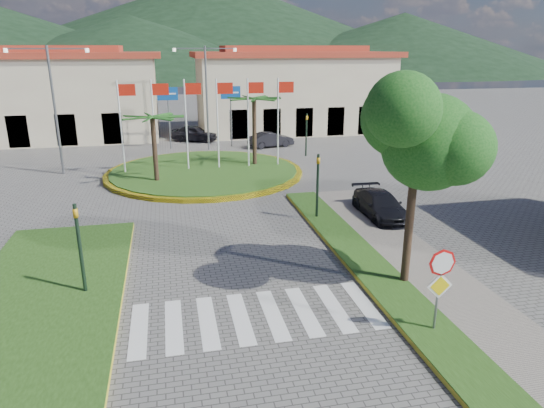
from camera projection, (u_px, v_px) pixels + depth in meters
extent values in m
plane|color=slate|center=(284.00, 407.00, 11.10)|extent=(160.00, 160.00, 0.00)
cube|color=gray|center=(467.00, 327.00, 14.15)|extent=(4.00, 28.00, 0.15)
cube|color=#224313|center=(430.00, 331.00, 13.90)|extent=(1.60, 28.00, 0.18)
cube|color=#224313|center=(40.00, 305.00, 15.34)|extent=(5.00, 14.00, 0.18)
cube|color=silver|center=(253.00, 316.00, 14.82)|extent=(8.00, 3.00, 0.01)
cylinder|color=yellow|center=(205.00, 172.00, 31.52)|extent=(12.70, 12.70, 0.24)
cylinder|color=#224313|center=(205.00, 172.00, 31.51)|extent=(12.00, 12.00, 0.30)
cylinder|color=black|center=(155.00, 152.00, 28.47)|extent=(0.28, 0.28, 4.05)
cylinder|color=black|center=(254.00, 134.00, 32.48)|extent=(0.28, 0.28, 4.68)
cylinder|color=silver|center=(121.00, 130.00, 30.09)|extent=(0.10, 0.10, 6.00)
cube|color=#B3190B|center=(127.00, 90.00, 29.47)|extent=(1.00, 0.03, 0.70)
cylinder|color=silver|center=(154.00, 129.00, 30.50)|extent=(0.10, 0.10, 6.00)
cube|color=#B3190B|center=(160.00, 89.00, 29.87)|extent=(1.00, 0.03, 0.70)
cylinder|color=silver|center=(186.00, 127.00, 30.90)|extent=(0.10, 0.10, 6.00)
cube|color=#B3190B|center=(193.00, 89.00, 30.28)|extent=(1.00, 0.03, 0.70)
cylinder|color=silver|center=(218.00, 126.00, 31.31)|extent=(0.10, 0.10, 6.00)
cube|color=#B3190B|center=(225.00, 88.00, 30.68)|extent=(1.00, 0.03, 0.70)
cylinder|color=silver|center=(248.00, 125.00, 31.71)|extent=(0.10, 0.10, 6.00)
cube|color=#B3190B|center=(256.00, 88.00, 31.08)|extent=(1.00, 0.03, 0.70)
cylinder|color=silver|center=(278.00, 124.00, 32.11)|extent=(0.10, 0.10, 6.00)
cube|color=#B3190B|center=(286.00, 87.00, 31.49)|extent=(1.00, 0.03, 0.70)
cylinder|color=slate|center=(438.00, 295.00, 13.57)|extent=(0.07, 0.07, 2.50)
cylinder|color=red|center=(442.00, 263.00, 13.21)|extent=(0.80, 0.03, 0.80)
cube|color=yellow|center=(440.00, 286.00, 13.42)|extent=(0.78, 0.03, 0.78)
cylinder|color=black|center=(409.00, 225.00, 16.19)|extent=(0.28, 0.28, 4.40)
ellipsoid|color=#124614|center=(418.00, 136.00, 15.26)|extent=(3.60, 3.60, 3.20)
cylinder|color=black|center=(80.00, 251.00, 15.60)|extent=(0.12, 0.12, 3.20)
imported|color=#CB8E13|center=(77.00, 222.00, 15.30)|extent=(0.15, 0.18, 0.90)
cylinder|color=black|center=(317.00, 188.00, 22.68)|extent=(0.12, 0.12, 3.20)
imported|color=#CB8E13|center=(318.00, 167.00, 22.37)|extent=(0.15, 0.18, 0.90)
cylinder|color=black|center=(306.00, 135.00, 36.41)|extent=(0.12, 0.12, 3.20)
imported|color=#CB8E13|center=(307.00, 122.00, 36.10)|extent=(0.18, 0.15, 0.90)
cylinder|color=slate|center=(169.00, 117.00, 38.73)|extent=(0.12, 0.12, 5.20)
cube|color=#0D4495|center=(167.00, 94.00, 38.12)|extent=(1.60, 0.05, 1.00)
cylinder|color=slate|center=(231.00, 115.00, 39.74)|extent=(0.12, 0.12, 5.20)
cube|color=#0D4495|center=(231.00, 93.00, 39.13)|extent=(1.60, 0.05, 1.00)
cylinder|color=slate|center=(207.00, 99.00, 37.97)|extent=(0.16, 0.16, 8.00)
cube|color=slate|center=(189.00, 48.00, 36.56)|extent=(2.40, 0.08, 0.08)
cube|color=slate|center=(221.00, 48.00, 37.05)|extent=(2.40, 0.08, 0.08)
cylinder|color=slate|center=(55.00, 112.00, 30.37)|extent=(0.16, 0.16, 8.00)
cube|color=slate|center=(25.00, 49.00, 28.96)|extent=(2.40, 0.08, 0.08)
cube|color=slate|center=(68.00, 49.00, 29.45)|extent=(2.40, 0.08, 0.08)
cube|color=beige|center=(28.00, 100.00, 42.54)|extent=(22.00, 9.00, 7.00)
cube|color=#AB3621|center=(21.00, 55.00, 41.39)|extent=(23.32, 9.54, 0.50)
cube|color=#AB3621|center=(20.00, 49.00, 41.23)|extent=(16.50, 4.95, 0.60)
cube|color=beige|center=(292.00, 94.00, 47.39)|extent=(18.00, 9.00, 7.00)
cube|color=#AB3621|center=(293.00, 54.00, 46.23)|extent=(19.08, 9.54, 0.50)
cube|color=#AB3621|center=(293.00, 49.00, 46.08)|extent=(13.50, 4.95, 0.60)
cone|color=black|center=(214.00, 25.00, 158.32)|extent=(180.00, 180.00, 30.00)
cone|color=black|center=(403.00, 44.00, 148.02)|extent=(120.00, 120.00, 18.00)
cone|color=black|center=(131.00, 47.00, 127.52)|extent=(110.00, 110.00, 16.00)
imported|color=silver|center=(26.00, 137.00, 41.35)|extent=(4.58, 3.02, 1.17)
imported|color=black|center=(195.00, 133.00, 42.52)|extent=(4.33, 3.16, 1.37)
imported|color=black|center=(271.00, 140.00, 40.05)|extent=(3.94, 2.11, 1.23)
imported|color=black|center=(381.00, 205.00, 23.29)|extent=(1.80, 4.29, 1.24)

